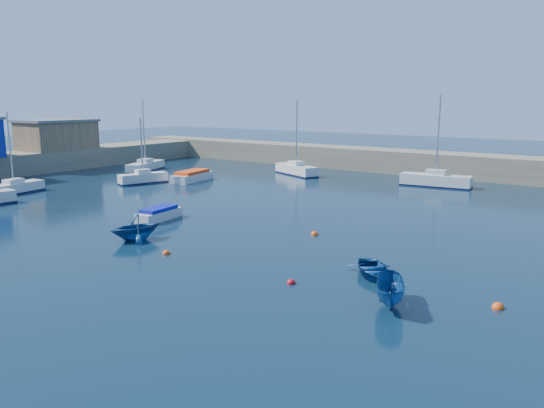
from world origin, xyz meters
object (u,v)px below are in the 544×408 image
Objects in this scene: brick_shed_a at (57,136)px; dinghy_center at (373,269)px; sailboat_2 at (14,188)px; dinghy_left at (135,227)px; sailboat_3 at (143,178)px; sailboat_5 at (296,169)px; motorboat_1 at (159,214)px; motorboat_2 at (192,176)px; dinghy_right at (391,292)px; sailboat_4 at (145,166)px; sailboat_6 at (436,180)px.

brick_shed_a is 51.93m from dinghy_center.
sailboat_2 reaches higher than dinghy_left.
dinghy_left is (17.27, -15.32, 0.24)m from sailboat_3.
sailboat_5 is 25.72m from motorboat_1.
dinghy_left is (-14.72, -2.41, 0.50)m from dinghy_center.
sailboat_2 reaches higher than motorboat_2.
dinghy_right is at bearing 15.11° from dinghy_left.
sailboat_2 reaches higher than brick_shed_a.
sailboat_2 is 1.31× the size of motorboat_2.
sailboat_2 is 36.77m from dinghy_center.
sailboat_4 is 44.21m from dinghy_center.
sailboat_5 is (13.98, 25.71, 0.09)m from sailboat_2.
dinghy_center is at bearing -41.24° from motorboat_2.
motorboat_1 is at bearing 135.48° from dinghy_center.
dinghy_center is at bearing -14.86° from motorboat_1.
dinghy_right is at bearing -91.04° from dinghy_center.
dinghy_left is at bearing -24.72° from sailboat_3.
motorboat_2 is at bearing 71.31° from sailboat_3.
sailboat_2 reaches higher than dinghy_center.
sailboat_6 is 2.88× the size of dinghy_center.
sailboat_3 is (17.71, -1.65, -3.52)m from brick_shed_a.
motorboat_1 is 1.24× the size of dinghy_left.
sailboat_3 is 5.09m from motorboat_2.
dinghy_left is at bearing -64.48° from motorboat_2.
motorboat_1 is at bearing 140.42° from dinghy_right.
dinghy_center is 3.92m from dinghy_right.
brick_shed_a is 0.95× the size of sailboat_5.
motorboat_1 is 1.24× the size of dinghy_center.
sailboat_6 is at bearing -62.69° from sailboat_5.
motorboat_1 is (21.76, -17.45, -0.14)m from sailboat_4.
motorboat_2 is 37.29m from dinghy_right.
sailboat_5 is at bearing 122.63° from dinghy_left.
brick_shed_a is 1.08× the size of sailboat_2.
motorboat_1 is at bearing 140.97° from dinghy_left.
sailboat_6 reaches higher than sailboat_2.
sailboat_4 is 27.89m from motorboat_1.
motorboat_2 is at bearing 122.74° from dinghy_right.
motorboat_2 is (-22.12, -11.61, -0.13)m from sailboat_6.
sailboat_2 is at bearing -173.23° from dinghy_left.
brick_shed_a is 1.19× the size of sailboat_3.
brick_shed_a reaches higher than dinghy_center.
sailboat_6 is 2.85× the size of dinghy_right.
sailboat_4 is 47.72m from dinghy_right.
sailboat_2 is 22.41m from dinghy_left.
motorboat_2 is (10.53, -2.68, -0.05)m from sailboat_4.
sailboat_3 is at bearing 56.57° from sailboat_2.
sailboat_3 is 1.74× the size of motorboat_1.
brick_shed_a is 39.02m from dinghy_left.
sailboat_6 is (42.79, 14.10, -3.44)m from brick_shed_a.
motorboat_2 is (-6.29, -10.47, -0.10)m from sailboat_5.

